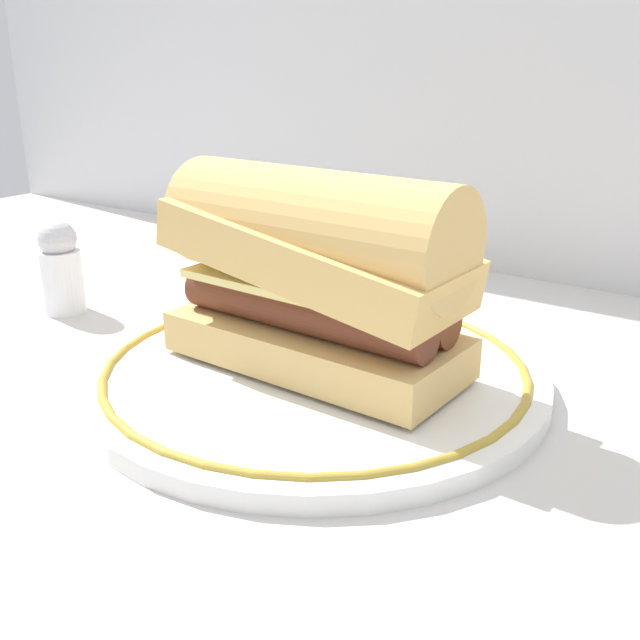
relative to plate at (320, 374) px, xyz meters
name	(u,v)px	position (x,y,z in m)	size (l,w,h in m)	color
ground_plane	(292,398)	(0.00, -0.03, -0.01)	(1.50, 1.50, 0.00)	beige
plate	(320,374)	(0.00, 0.00, 0.00)	(0.30, 0.30, 0.01)	white
sausage_sandwich	(320,268)	(0.00, 0.00, 0.07)	(0.20, 0.09, 0.12)	#DCB46C
salt_shaker	(61,268)	(-0.26, 0.00, 0.03)	(0.03, 0.03, 0.08)	white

